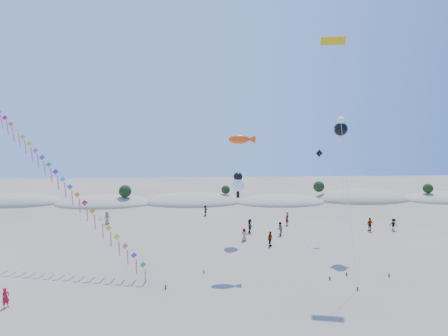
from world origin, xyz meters
The scene contains 9 objects.
dune_ridge centered at (1.06, 45.14, 0.11)m, with size 145.30×11.49×5.57m.
kite_train centered at (-13.43, 15.75, 9.39)m, with size 22.65×14.74×18.33m.
fish_kite centered at (5.69, 14.18, 12.52)m, with size 8.89×5.72×13.03m.
cartoon_kite_low centered at (5.95, 21.20, 7.11)m, with size 5.02×10.87×8.42m.
cartoon_kite_high centered at (17.23, 18.36, 13.68)m, with size 3.22×9.31×14.93m.
parafoil_kite centered at (14.11, 12.66, 21.44)m, with size 2.34×6.61×22.27m.
dark_kite centered at (17.03, 18.82, 7.43)m, with size 3.07×13.70×11.01m.
flyer_foreground centered at (-13.34, 5.28, 0.78)m, with size 0.57×0.38×1.57m, color #B70E25.
beachgoers centered at (9.92, 25.65, 0.86)m, with size 40.17×16.96×1.83m.
Camera 1 is at (1.72, -22.91, 13.72)m, focal length 30.00 mm.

